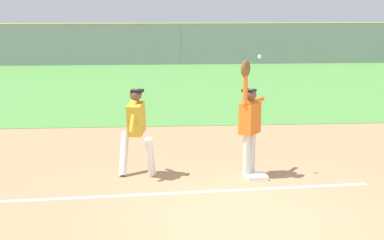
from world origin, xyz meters
name	(u,v)px	position (x,y,z in m)	size (l,w,h in m)	color
ground_plane	(243,217)	(0.00, 0.00, 0.00)	(67.79, 67.79, 0.00)	tan
outfield_grass	(188,85)	(0.00, 13.76, 0.01)	(46.57, 14.47, 0.01)	#549342
chalk_foul_line	(36,200)	(-3.43, 1.01, 0.00)	(12.00, 0.10, 0.01)	white
first_base	(257,177)	(0.57, 1.91, 0.04)	(0.38, 0.38, 0.08)	white
fielder	(249,120)	(0.43, 2.08, 1.12)	(0.62, 0.78, 2.28)	silver
runner	(136,126)	(-1.72, 2.22, 1.00)	(0.75, 0.84, 1.72)	white
baseball	(259,57)	(0.60, 2.09, 2.32)	(0.07, 0.07, 0.07)	white
outfield_fence	(179,44)	(0.00, 20.99, 1.07)	(46.65, 0.08, 2.14)	#93999E
parked_car_black	(74,48)	(-5.77, 23.79, 0.67)	(4.53, 2.38, 1.25)	black
parked_car_red	(155,47)	(-1.23, 23.97, 0.67)	(4.50, 2.32, 1.25)	#B21E1E
parked_car_blue	(247,47)	(3.96, 23.43, 0.67)	(4.47, 2.25, 1.25)	#23389E
parked_car_green	(329,46)	(8.76, 23.77, 0.67)	(4.57, 2.46, 1.25)	#1E6B33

